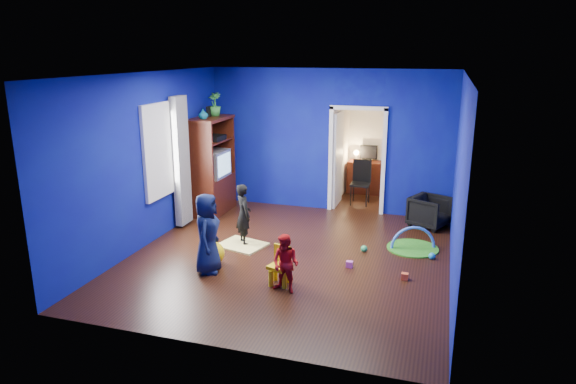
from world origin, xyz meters
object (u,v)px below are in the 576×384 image
(hopper_ball, at_px, (213,253))
(study_desk, at_px, (367,177))
(play_mat, at_px, (413,248))
(vase, at_px, (203,114))
(toddler_red, at_px, (286,264))
(child_black, at_px, (244,214))
(crt_tv, at_px, (214,164))
(armchair, at_px, (429,212))
(child_navy, at_px, (207,233))
(folding_chair, at_px, (360,184))
(kid_chair, at_px, (280,268))
(tv_armoire, at_px, (212,166))

(hopper_ball, bearing_deg, study_desk, 71.43)
(hopper_ball, height_order, play_mat, hopper_ball)
(vase, bearing_deg, toddler_red, -47.63)
(child_black, xyz_separation_m, crt_tv, (-1.25, 1.53, 0.49))
(armchair, height_order, crt_tv, crt_tv)
(child_navy, distance_m, play_mat, 3.48)
(crt_tv, xyz_separation_m, study_desk, (2.76, 2.40, -0.65))
(child_black, xyz_separation_m, vase, (-1.29, 1.23, 1.52))
(vase, relative_size, folding_chair, 0.21)
(toddler_red, height_order, kid_chair, toddler_red)
(child_navy, relative_size, folding_chair, 1.33)
(hopper_ball, xyz_separation_m, play_mat, (2.94, 1.60, -0.18))
(kid_chair, bearing_deg, child_navy, -167.38)
(crt_tv, bearing_deg, tv_armoire, 180.00)
(toddler_red, distance_m, study_desk, 5.47)
(crt_tv, height_order, folding_chair, crt_tv)
(folding_chair, bearing_deg, child_black, -117.03)
(vase, relative_size, tv_armoire, 0.10)
(crt_tv, bearing_deg, kid_chair, -50.85)
(hopper_ball, xyz_separation_m, folding_chair, (1.65, 3.95, 0.27))
(study_desk, bearing_deg, folding_chair, -90.00)
(child_navy, bearing_deg, toddler_red, -115.15)
(child_navy, distance_m, folding_chair, 4.50)
(child_navy, distance_m, study_desk, 5.41)
(armchair, bearing_deg, crt_tv, 119.19)
(armchair, distance_m, crt_tv, 4.34)
(folding_chair, bearing_deg, vase, -148.15)
(folding_chair, bearing_deg, hopper_ball, -112.67)
(hopper_ball, distance_m, folding_chair, 4.29)
(armchair, bearing_deg, child_black, 146.41)
(folding_chair, bearing_deg, crt_tv, -152.45)
(armchair, distance_m, toddler_red, 3.84)
(toddler_red, xyz_separation_m, vase, (-2.52, 2.76, 1.64))
(kid_chair, bearing_deg, study_desk, 103.14)
(toddler_red, relative_size, tv_armoire, 0.42)
(toddler_red, bearing_deg, child_black, 141.25)
(child_navy, xyz_separation_m, play_mat, (2.89, 1.85, -0.60))
(child_black, relative_size, crt_tv, 1.52)
(toddler_red, bearing_deg, folding_chair, 98.92)
(toddler_red, relative_size, crt_tv, 1.19)
(toddler_red, xyz_separation_m, kid_chair, (-0.15, 0.20, -0.17))
(crt_tv, bearing_deg, vase, -97.59)
(tv_armoire, height_order, kid_chair, tv_armoire)
(child_navy, relative_size, hopper_ball, 3.26)
(tv_armoire, relative_size, kid_chair, 3.92)
(kid_chair, xyz_separation_m, study_desk, (0.43, 5.27, 0.12))
(crt_tv, xyz_separation_m, hopper_ball, (1.11, -2.51, -0.83))
(tv_armoire, bearing_deg, child_navy, -66.39)
(child_black, relative_size, tv_armoire, 0.54)
(child_navy, distance_m, crt_tv, 3.02)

